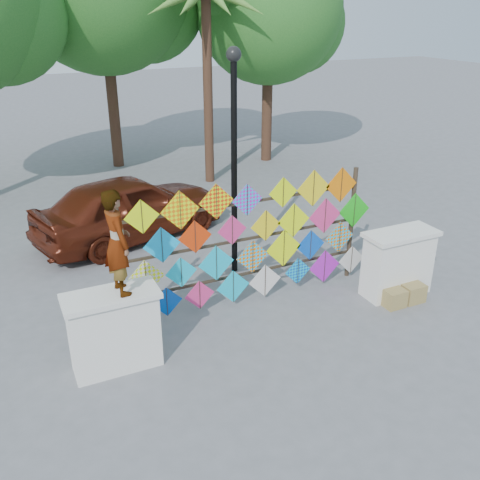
{
  "coord_description": "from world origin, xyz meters",
  "views": [
    {
      "loc": [
        -3.88,
        -7.14,
        5.13
      ],
      "look_at": [
        -0.23,
        0.6,
        1.35
      ],
      "focal_mm": 40.0,
      "sensor_mm": 36.0,
      "label": 1
    }
  ],
  "objects_px": {
    "vendor_woman": "(117,242)",
    "kite_rack": "(255,240)",
    "sedan": "(130,207)",
    "lamppost": "(234,144)"
  },
  "relations": [
    {
      "from": "vendor_woman",
      "to": "kite_rack",
      "type": "bearing_deg",
      "value": -77.15
    },
    {
      "from": "kite_rack",
      "to": "lamppost",
      "type": "height_order",
      "value": "lamppost"
    },
    {
      "from": "vendor_woman",
      "to": "lamppost",
      "type": "distance_m",
      "value": 3.63
    },
    {
      "from": "kite_rack",
      "to": "vendor_woman",
      "type": "bearing_deg",
      "value": -160.69
    },
    {
      "from": "lamppost",
      "to": "vendor_woman",
      "type": "bearing_deg",
      "value": -142.08
    },
    {
      "from": "lamppost",
      "to": "sedan",
      "type": "bearing_deg",
      "value": 119.61
    },
    {
      "from": "vendor_woman",
      "to": "lamppost",
      "type": "relative_size",
      "value": 0.35
    },
    {
      "from": "vendor_woman",
      "to": "sedan",
      "type": "xyz_separation_m",
      "value": [
        1.33,
        4.83,
        -1.29
      ]
    },
    {
      "from": "vendor_woman",
      "to": "sedan",
      "type": "bearing_deg",
      "value": -21.84
    },
    {
      "from": "kite_rack",
      "to": "lamppost",
      "type": "relative_size",
      "value": 1.11
    }
  ]
}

